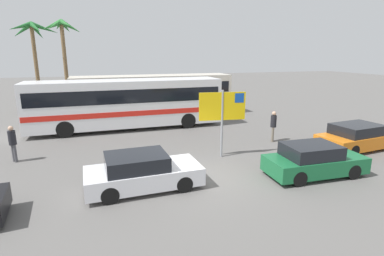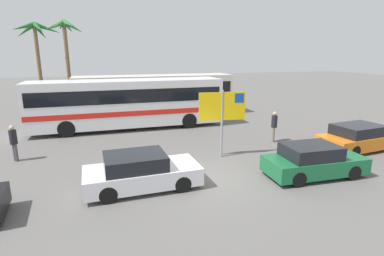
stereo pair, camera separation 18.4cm
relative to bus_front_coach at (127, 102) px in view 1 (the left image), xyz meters
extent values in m
plane|color=#605E5B|center=(1.89, -9.16, -1.78)|extent=(120.00, 120.00, 0.00)
cube|color=white|center=(0.00, 0.00, -0.06)|extent=(12.16, 2.58, 2.90)
cube|color=black|center=(0.00, 0.00, 0.49)|extent=(11.68, 2.60, 0.84)
cube|color=red|center=(0.00, 0.00, -0.57)|extent=(12.04, 2.60, 0.32)
cylinder|color=black|center=(3.77, 1.16, -1.28)|extent=(1.00, 0.28, 1.00)
cylinder|color=black|center=(3.77, -1.16, -1.28)|extent=(1.00, 0.28, 1.00)
cylinder|color=black|center=(-3.77, 1.16, -1.28)|extent=(1.00, 0.28, 1.00)
cylinder|color=black|center=(-3.77, -1.16, -1.28)|extent=(1.00, 0.28, 1.00)
cube|color=silver|center=(2.43, 3.57, -0.06)|extent=(12.16, 2.58, 2.90)
cube|color=black|center=(2.43, 3.57, 0.49)|extent=(11.68, 2.60, 0.84)
cube|color=orange|center=(2.43, 3.57, -0.57)|extent=(12.04, 2.60, 0.32)
cylinder|color=black|center=(6.20, 4.73, -1.28)|extent=(1.00, 0.28, 1.00)
cylinder|color=black|center=(6.20, 2.41, -1.28)|extent=(1.00, 0.28, 1.00)
cylinder|color=black|center=(-1.34, 4.73, -1.28)|extent=(1.00, 0.28, 1.00)
cylinder|color=black|center=(-1.34, 2.41, -1.28)|extent=(1.00, 0.28, 1.00)
cylinder|color=gray|center=(3.59, -7.09, -0.18)|extent=(0.11, 0.11, 3.20)
cube|color=yellow|center=(3.59, -7.09, 0.67)|extent=(2.19, 0.36, 1.30)
cube|color=#1447A8|center=(4.38, -7.20, 1.04)|extent=(0.45, 0.13, 0.44)
cube|color=#196638|center=(6.26, -10.35, -1.30)|extent=(4.02, 1.83, 0.64)
cube|color=black|center=(6.03, -10.34, -0.72)|extent=(2.12, 1.62, 0.52)
cylinder|color=black|center=(7.52, -9.63, -1.48)|extent=(0.61, 0.18, 0.60)
cylinder|color=black|center=(7.46, -11.16, -1.48)|extent=(0.61, 0.18, 0.60)
cylinder|color=black|center=(5.07, -9.53, -1.48)|extent=(0.61, 0.18, 0.60)
cylinder|color=black|center=(5.01, -11.06, -1.48)|extent=(0.61, 0.18, 0.60)
cube|color=silver|center=(-0.49, -9.39, -1.30)|extent=(4.19, 1.94, 0.64)
cube|color=black|center=(-0.74, -9.40, -0.72)|extent=(2.20, 1.74, 0.52)
cylinder|color=black|center=(0.77, -8.52, -1.48)|extent=(0.60, 0.18, 0.60)
cylinder|color=black|center=(0.82, -10.19, -1.48)|extent=(0.60, 0.18, 0.60)
cylinder|color=black|center=(-1.80, -8.60, -1.48)|extent=(0.60, 0.18, 0.60)
cylinder|color=black|center=(-1.75, -10.27, -1.48)|extent=(0.60, 0.18, 0.60)
cube|color=orange|center=(10.87, -8.17, -1.30)|extent=(4.65, 2.24, 0.64)
cube|color=black|center=(10.60, -8.19, -0.72)|extent=(2.49, 1.89, 0.52)
cylinder|color=black|center=(12.17, -7.20, -1.48)|extent=(0.61, 0.22, 0.60)
cylinder|color=black|center=(9.40, -7.47, -1.48)|extent=(0.61, 0.22, 0.60)
cylinder|color=black|center=(9.56, -9.13, -1.48)|extent=(0.61, 0.22, 0.60)
cylinder|color=#706656|center=(7.41, -5.55, -1.37)|extent=(0.13, 0.13, 0.83)
cylinder|color=#706656|center=(7.31, -5.70, -1.37)|extent=(0.13, 0.13, 0.83)
cylinder|color=black|center=(7.36, -5.63, -0.62)|extent=(0.32, 0.32, 0.66)
sphere|color=tan|center=(7.36, -5.63, -0.18)|extent=(0.23, 0.23, 0.23)
cylinder|color=#4C4C51|center=(-5.71, -4.74, -1.38)|extent=(0.13, 0.13, 0.82)
cylinder|color=#4C4C51|center=(-5.60, -4.88, -1.38)|extent=(0.13, 0.13, 0.82)
cylinder|color=black|center=(-5.65, -4.81, -0.64)|extent=(0.32, 0.32, 0.65)
sphere|color=tan|center=(-5.65, -4.81, -0.21)|extent=(0.22, 0.22, 0.22)
cylinder|color=brown|center=(-6.64, 10.00, 1.74)|extent=(0.32, 0.32, 7.04)
cone|color=#23662D|center=(-5.63, 10.15, 5.12)|extent=(2.22, 0.76, 1.09)
cone|color=#23662D|center=(-6.34, 10.87, 4.90)|extent=(1.09, 2.09, 1.50)
cone|color=#23662D|center=(-7.45, 10.49, 4.95)|extent=(2.03, 1.46, 1.40)
cone|color=#23662D|center=(-7.35, 9.25, 5.16)|extent=(1.82, 1.89, 1.01)
cone|color=#23662D|center=(-6.19, 9.09, 5.10)|extent=(1.36, 2.14, 1.12)
cylinder|color=brown|center=(-4.18, 8.82, 1.81)|extent=(0.32, 0.32, 7.19)
cone|color=#2D7533|center=(-3.43, 8.74, 5.18)|extent=(1.75, 0.62, 1.23)
cone|color=#2D7533|center=(-3.92, 9.56, 5.25)|extent=(0.99, 1.79, 1.11)
cone|color=#2D7533|center=(-4.45, 9.59, 5.36)|extent=(1.00, 1.82, 0.92)
cone|color=#2D7533|center=(-4.96, 8.79, 5.26)|extent=(1.76, 0.51, 1.10)
cone|color=#2D7533|center=(-4.64, 8.18, 5.26)|extent=(1.39, 1.67, 1.10)
cone|color=#2D7533|center=(-3.79, 8.08, 5.39)|extent=(1.21, 1.78, 0.87)
camera|label=1|loc=(-1.98, -19.61, 3.03)|focal=28.02mm
camera|label=2|loc=(-1.81, -19.67, 3.03)|focal=28.02mm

